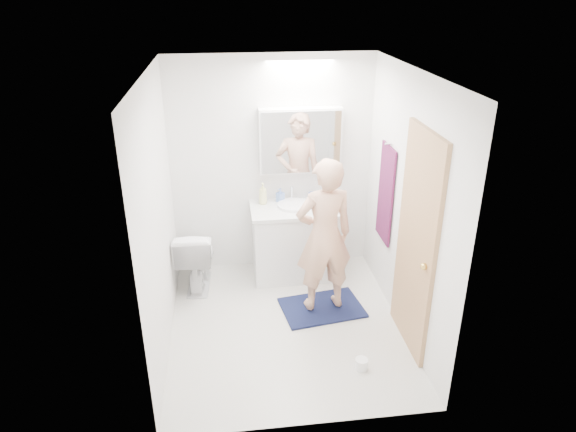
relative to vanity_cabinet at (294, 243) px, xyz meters
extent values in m
plane|color=silver|center=(-0.21, -0.96, -0.39)|extent=(2.50, 2.50, 0.00)
plane|color=white|center=(-0.21, -0.96, 2.01)|extent=(2.50, 2.50, 0.00)
plane|color=white|center=(-0.21, 0.29, 0.81)|extent=(2.50, 0.00, 2.50)
plane|color=white|center=(-0.21, -2.21, 0.81)|extent=(2.50, 0.00, 2.50)
plane|color=white|center=(-1.31, -0.96, 0.81)|extent=(0.00, 2.50, 2.50)
plane|color=white|center=(0.89, -0.96, 0.81)|extent=(0.00, 2.50, 2.50)
cube|color=white|center=(0.00, 0.00, 0.00)|extent=(0.90, 0.55, 0.78)
cube|color=white|center=(0.00, 0.00, 0.41)|extent=(0.95, 0.58, 0.04)
cylinder|color=white|center=(0.00, 0.03, 0.45)|extent=(0.36, 0.36, 0.03)
cylinder|color=silver|center=(0.00, 0.22, 0.51)|extent=(0.02, 0.02, 0.16)
cube|color=white|center=(0.09, 0.21, 1.11)|extent=(0.88, 0.14, 0.70)
cube|color=silver|center=(0.09, 0.13, 1.11)|extent=(0.84, 0.01, 0.66)
imported|color=white|center=(-1.08, -0.11, -0.04)|extent=(0.43, 0.71, 0.70)
cube|color=#121A39|center=(0.18, -0.74, -0.38)|extent=(0.87, 0.66, 0.02)
imported|color=tan|center=(0.18, -0.74, 0.44)|extent=(0.62, 0.45, 1.56)
cube|color=#A98054|center=(0.87, -1.31, 0.61)|extent=(0.04, 0.80, 2.00)
sphere|color=gold|center=(0.83, -1.61, 0.56)|extent=(0.06, 0.06, 0.06)
cube|color=#151238|center=(0.87, -0.41, 0.71)|extent=(0.02, 0.42, 1.00)
cylinder|color=silver|center=(0.85, -0.41, 1.23)|extent=(0.07, 0.02, 0.02)
imported|color=beige|center=(-0.33, 0.15, 0.55)|extent=(0.10, 0.10, 0.24)
imported|color=#6185D0|center=(-0.13, 0.18, 0.51)|extent=(0.10, 0.10, 0.16)
imported|color=#476AD5|center=(0.23, 0.16, 0.48)|extent=(0.13, 0.13, 0.09)
cylinder|color=white|center=(0.35, -1.66, -0.34)|extent=(0.11, 0.11, 0.10)
camera|label=1|loc=(-0.72, -5.07, 2.66)|focal=32.27mm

